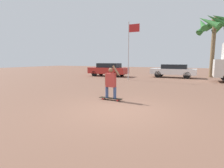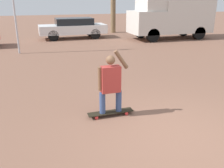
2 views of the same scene
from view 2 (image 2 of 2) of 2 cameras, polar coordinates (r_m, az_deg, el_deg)
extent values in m
plane|color=brown|center=(5.39, 14.56, -11.59)|extent=(80.00, 80.00, 0.00)
cube|color=black|center=(6.04, -0.32, -6.44)|extent=(1.11, 0.23, 0.02)
cylinder|color=red|center=(5.89, -3.55, -7.72)|extent=(0.08, 0.03, 0.08)
cylinder|color=red|center=(6.05, -4.00, -6.94)|extent=(0.08, 0.03, 0.08)
cylinder|color=red|center=(6.09, 3.34, -6.74)|extent=(0.08, 0.03, 0.08)
cylinder|color=red|center=(6.25, 2.71, -6.03)|extent=(0.08, 0.03, 0.08)
cylinder|color=#384C7A|center=(5.88, -2.20, -4.35)|extent=(0.14, 0.14, 0.52)
cylinder|color=#384C7A|center=(5.99, 1.52, -3.88)|extent=(0.14, 0.14, 0.52)
cube|color=#B23833|center=(5.73, -0.33, 1.10)|extent=(0.45, 0.22, 0.62)
sphere|color=brown|center=(5.61, -0.34, 5.51)|extent=(0.21, 0.21, 0.21)
cylinder|color=brown|center=(5.65, -2.79, 1.18)|extent=(0.09, 0.09, 0.55)
cylinder|color=brown|center=(5.69, 2.11, 5.62)|extent=(0.36, 0.09, 0.46)
cylinder|color=black|center=(16.40, 9.31, 10.94)|extent=(0.86, 0.28, 0.86)
cylinder|color=black|center=(18.08, 6.59, 11.80)|extent=(0.86, 0.28, 0.86)
cylinder|color=black|center=(18.23, 19.25, 10.94)|extent=(0.86, 0.28, 0.86)
cylinder|color=black|center=(19.75, 15.98, 11.82)|extent=(0.86, 0.28, 0.86)
cube|color=silver|center=(17.12, 7.74, 13.81)|extent=(1.95, 2.16, 1.46)
cube|color=black|center=(16.94, 6.55, 14.79)|extent=(0.04, 1.84, 0.73)
cube|color=silver|center=(18.44, 16.01, 15.75)|extent=(3.63, 2.16, 2.81)
cube|color=silver|center=(17.18, 8.89, 18.48)|extent=(1.37, 1.99, 1.36)
cylinder|color=black|center=(17.04, -13.25, 10.70)|extent=(0.70, 0.22, 0.70)
cylinder|color=black|center=(18.52, -13.69, 11.31)|extent=(0.70, 0.22, 0.70)
cylinder|color=black|center=(17.50, -3.84, 11.37)|extent=(0.70, 0.22, 0.70)
cylinder|color=black|center=(18.94, -4.98, 11.93)|extent=(0.70, 0.22, 0.70)
cube|color=white|center=(17.91, -8.96, 12.31)|extent=(4.56, 1.72, 0.59)
cube|color=black|center=(17.88, -8.67, 13.98)|extent=(2.51, 1.52, 0.45)
cylinder|color=#B7B7BC|center=(13.40, -21.68, 17.32)|extent=(0.09, 0.09, 5.14)
camera|label=1|loc=(5.55, 88.58, -9.11)|focal=28.00mm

